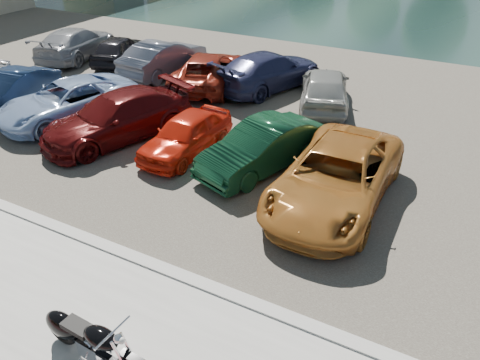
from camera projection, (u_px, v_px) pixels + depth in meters
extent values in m
plane|color=#595447|center=(136.00, 359.00, 8.02)|extent=(200.00, 200.00, 0.00)
cube|color=#A09D97|center=(199.00, 284.00, 9.50)|extent=(60.00, 0.30, 0.14)
cube|color=#443E37|center=(337.00, 123.00, 16.31)|extent=(60.00, 18.00, 0.04)
torus|color=black|center=(62.00, 328.00, 8.04)|extent=(0.69, 0.15, 0.68)
cylinder|color=#B2B2B7|center=(62.00, 328.00, 8.04)|extent=(0.46, 0.08, 0.46)
cylinder|color=silver|center=(121.00, 359.00, 7.15)|extent=(0.33, 0.07, 0.63)
cylinder|color=silver|center=(130.00, 350.00, 7.30)|extent=(0.33, 0.07, 0.63)
cylinder|color=silver|center=(113.00, 332.00, 7.11)|extent=(0.07, 0.75, 0.04)
sphere|color=silver|center=(118.00, 339.00, 7.11)|extent=(0.17, 0.17, 0.16)
sphere|color=silver|center=(122.00, 341.00, 7.08)|extent=(0.12, 0.12, 0.11)
cube|color=black|center=(132.00, 358.00, 7.16)|extent=(0.46, 0.16, 0.06)
cube|color=black|center=(97.00, 351.00, 7.71)|extent=(1.20, 0.16, 0.08)
cube|color=silver|center=(94.00, 347.00, 7.70)|extent=(0.46, 0.34, 0.34)
cylinder|color=silver|center=(97.00, 341.00, 7.55)|extent=(0.25, 0.19, 0.27)
cylinder|color=silver|center=(88.00, 336.00, 7.64)|extent=(0.25, 0.19, 0.27)
ellipsoid|color=black|center=(101.00, 338.00, 7.41)|extent=(0.70, 0.39, 0.32)
cube|color=black|center=(78.00, 327.00, 7.67)|extent=(0.56, 0.31, 0.10)
ellipsoid|color=black|center=(62.00, 325.00, 7.96)|extent=(0.74, 0.37, 0.50)
cube|color=black|center=(61.00, 326.00, 8.02)|extent=(0.41, 0.20, 0.30)
cylinder|color=silver|center=(90.00, 338.00, 8.02)|extent=(1.10, 0.14, 0.09)
cylinder|color=silver|center=(89.00, 335.00, 7.97)|extent=(1.10, 0.14, 0.09)
imported|color=#162746|center=(11.00, 91.00, 17.08)|extent=(1.79, 4.12, 1.32)
imported|color=#97B2DB|center=(68.00, 101.00, 16.17)|extent=(3.56, 5.33, 1.36)
imported|color=#4C0A0A|center=(118.00, 117.00, 14.91)|extent=(3.61, 5.40, 1.45)
imported|color=red|center=(186.00, 134.00, 14.09)|extent=(1.56, 3.64, 1.22)
imported|color=#0F3821|center=(262.00, 147.00, 13.23)|extent=(2.63, 4.34, 1.35)
imported|color=#BA732A|center=(336.00, 177.00, 11.70)|extent=(2.49, 5.37, 1.49)
imported|color=#94969C|center=(76.00, 43.00, 22.40)|extent=(3.00, 5.26, 1.43)
imported|color=black|center=(119.00, 49.00, 21.73)|extent=(2.46, 4.02, 1.28)
imported|color=slate|center=(164.00, 58.00, 20.32)|extent=(1.86, 4.54, 1.46)
imported|color=maroon|center=(209.00, 70.00, 19.09)|extent=(3.46, 5.28, 1.35)
imported|color=navy|center=(269.00, 71.00, 18.82)|extent=(3.55, 5.47, 1.47)
imported|color=#A2A39E|center=(325.00, 87.00, 17.19)|extent=(3.00, 4.61, 1.46)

